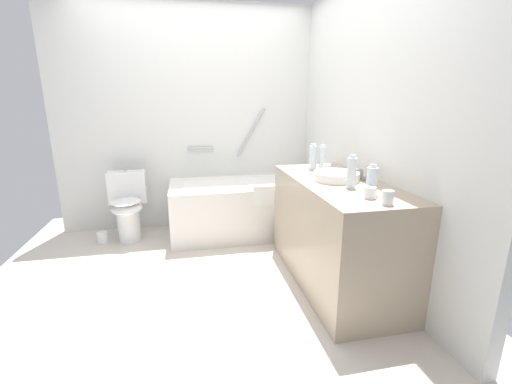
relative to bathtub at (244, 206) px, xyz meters
The scene contains 17 objects.
ground_plane 1.08m from the bathtub, 118.02° to the right, with size 3.70×3.70×0.00m, color beige.
wall_back_tiled 1.15m from the bathtub, 137.07° to the left, with size 3.10×0.10×2.52m, color silver.
wall_right_mirror 1.60m from the bathtub, 44.75° to the right, with size 0.10×3.02×2.52m, color silver.
bathtub is the anchor object (origin of this frame).
toilet 1.26m from the bathtub, behind, with size 0.40×0.50×0.74m.
vanity_counter 1.35m from the bathtub, 65.91° to the right, with size 0.64×1.49×0.86m, color tan.
sink_basin 1.44m from the bathtub, 66.13° to the right, with size 0.36×0.36×0.07m, color white.
sink_faucet 1.53m from the bathtub, 58.45° to the right, with size 0.12×0.15×0.09m.
water_bottle_0 1.19m from the bathtub, 53.86° to the right, with size 0.06×0.06×0.23m.
water_bottle_1 1.09m from the bathtub, 51.28° to the right, with size 0.07×0.07×0.23m.
water_bottle_2 1.12m from the bathtub, 55.89° to the right, with size 0.07×0.07×0.24m.
water_bottle_3 1.68m from the bathtub, 69.84° to the right, with size 0.07×0.07×0.24m.
water_bottle_4 1.86m from the bathtub, 70.71° to the right, with size 0.07×0.07×0.21m.
drinking_glass_0 1.25m from the bathtub, 59.43° to the right, with size 0.07×0.07×0.09m, color white.
drinking_glass_1 2.04m from the bathtub, 73.43° to the right, with size 0.07×0.07×0.09m, color white.
drinking_glass_2 1.90m from the bathtub, 73.04° to the right, with size 0.08×0.08×0.08m, color white.
toilet_paper_roll 1.56m from the bathtub, behind, with size 0.11×0.11×0.12m, color white.
Camera 1 is at (-0.13, -2.72, 1.47)m, focal length 23.76 mm.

